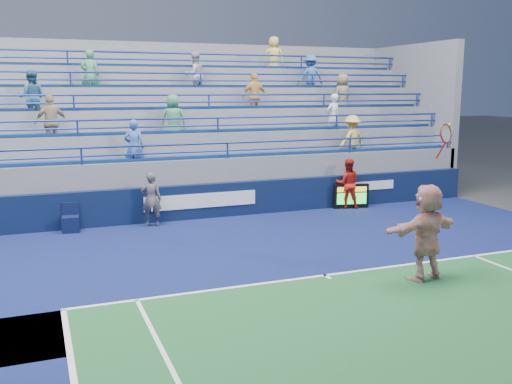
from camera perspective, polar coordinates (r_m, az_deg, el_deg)
name	(u,v)px	position (r m, az deg, el deg)	size (l,w,h in m)	color
ground	(325,276)	(12.70, 6.93, -8.36)	(120.00, 120.00, 0.00)	#333538
sponsor_wall	(230,199)	(18.36, -2.61, -0.72)	(18.00, 0.32, 1.10)	#091636
bleacher_stand	(198,156)	(21.78, -5.82, 3.61)	(18.00, 5.60, 6.13)	slate
serve_speed_board	(351,196)	(19.78, 9.49, -0.42)	(1.23, 0.37, 0.85)	black
judge_chair	(71,223)	(17.15, -18.04, -2.97)	(0.52, 0.52, 0.83)	#0B1337
tennis_player	(427,232)	(12.65, 16.70, -3.86)	(2.01, 0.92, 3.35)	white
line_judge	(151,199)	(17.19, -10.43, -0.73)	(0.60, 0.39, 1.63)	#16173C
ball_girl	(347,184)	(19.73, 9.13, 0.83)	(0.83, 0.65, 1.71)	#AE1913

